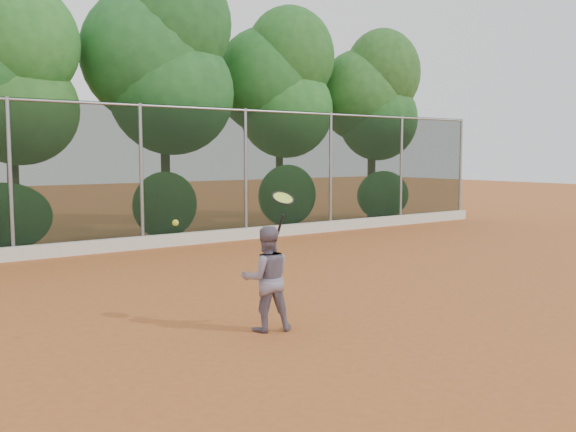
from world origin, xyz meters
TOP-DOWN VIEW (x-y plane):
  - ground at (0.00, 0.00)m, footprint 80.00×80.00m
  - concrete_curb at (0.00, 6.82)m, footprint 24.00×0.20m
  - tennis_player at (-1.74, -0.89)m, footprint 0.80×0.72m
  - chainlink_fence at (-0.00, 7.00)m, footprint 24.09×0.09m
  - foliage_backdrop at (-0.55, 8.98)m, footprint 23.70×3.63m
  - tennis_racket at (-1.50, -0.92)m, footprint 0.35×0.32m
  - tennis_ball_in_flight at (-3.10, -1.05)m, footprint 0.07×0.07m

SIDE VIEW (x-z plane):
  - ground at x=0.00m, z-range 0.00..0.00m
  - concrete_curb at x=0.00m, z-range 0.00..0.30m
  - tennis_player at x=-1.74m, z-range 0.00..1.37m
  - tennis_ball_in_flight at x=-3.10m, z-range 1.48..1.55m
  - tennis_racket at x=-1.50m, z-range 1.39..1.97m
  - chainlink_fence at x=0.00m, z-range 0.11..3.61m
  - foliage_backdrop at x=-0.55m, z-range 0.63..8.18m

